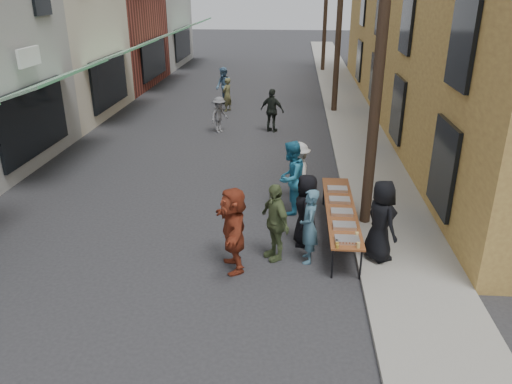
# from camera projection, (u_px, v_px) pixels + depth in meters

# --- Properties ---
(ground) EXTENTS (120.00, 120.00, 0.00)m
(ground) POSITION_uv_depth(u_px,v_px,m) (171.00, 282.00, 10.29)
(ground) COLOR #28282B
(ground) RESTS_ON ground
(sidewalk) EXTENTS (2.20, 60.00, 0.10)m
(sidewalk) POSITION_uv_depth(u_px,v_px,m) (349.00, 111.00, 23.70)
(sidewalk) COLOR gray
(sidewalk) RESTS_ON ground
(storefront_row) EXTENTS (8.00, 37.00, 9.00)m
(storefront_row) POSITION_uv_depth(u_px,v_px,m) (29.00, 19.00, 23.17)
(storefront_row) COLOR maroon
(storefront_row) RESTS_ON ground
(building_ochre) EXTENTS (10.00, 28.00, 10.00)m
(building_ochre) POSITION_uv_depth(u_px,v_px,m) (510.00, 1.00, 20.42)
(building_ochre) COLOR olive
(building_ochre) RESTS_ON ground
(utility_pole_near) EXTENTS (0.26, 0.26, 9.00)m
(utility_pole_near) POSITION_uv_depth(u_px,v_px,m) (381.00, 42.00, 11.00)
(utility_pole_near) COLOR #2D2116
(utility_pole_near) RESTS_ON ground
(utility_pole_mid) EXTENTS (0.26, 0.26, 9.00)m
(utility_pole_mid) POSITION_uv_depth(u_px,v_px,m) (340.00, 12.00, 22.03)
(utility_pole_mid) COLOR #2D2116
(utility_pole_mid) RESTS_ON ground
(utility_pole_far) EXTENTS (0.26, 0.26, 9.00)m
(utility_pole_far) POSITION_uv_depth(u_px,v_px,m) (326.00, 2.00, 33.05)
(utility_pole_far) COLOR #2D2116
(utility_pole_far) RESTS_ON ground
(serving_table) EXTENTS (0.70, 4.00, 0.75)m
(serving_table) POSITION_uv_depth(u_px,v_px,m) (341.00, 210.00, 11.85)
(serving_table) COLOR brown
(serving_table) RESTS_ON ground
(catering_tray_sausage) EXTENTS (0.50, 0.33, 0.08)m
(catering_tray_sausage) POSITION_uv_depth(u_px,v_px,m) (347.00, 240.00, 10.31)
(catering_tray_sausage) COLOR maroon
(catering_tray_sausage) RESTS_ON serving_table
(catering_tray_foil_b) EXTENTS (0.50, 0.33, 0.08)m
(catering_tray_foil_b) POSITION_uv_depth(u_px,v_px,m) (344.00, 226.00, 10.90)
(catering_tray_foil_b) COLOR #B2B2B7
(catering_tray_foil_b) RESTS_ON serving_table
(catering_tray_buns) EXTENTS (0.50, 0.33, 0.08)m
(catering_tray_buns) POSITION_uv_depth(u_px,v_px,m) (342.00, 212.00, 11.55)
(catering_tray_buns) COLOR tan
(catering_tray_buns) RESTS_ON serving_table
(catering_tray_foil_d) EXTENTS (0.50, 0.33, 0.08)m
(catering_tray_foil_d) POSITION_uv_depth(u_px,v_px,m) (340.00, 200.00, 12.19)
(catering_tray_foil_d) COLOR #B2B2B7
(catering_tray_foil_d) RESTS_ON serving_table
(catering_tray_buns_end) EXTENTS (0.50, 0.33, 0.08)m
(catering_tray_buns_end) POSITION_uv_depth(u_px,v_px,m) (337.00, 189.00, 12.83)
(catering_tray_buns_end) COLOR tan
(catering_tray_buns_end) RESTS_ON serving_table
(condiment_jar_a) EXTENTS (0.07, 0.07, 0.08)m
(condiment_jar_a) POSITION_uv_depth(u_px,v_px,m) (337.00, 246.00, 10.05)
(condiment_jar_a) COLOR #A57F26
(condiment_jar_a) RESTS_ON serving_table
(condiment_jar_b) EXTENTS (0.07, 0.07, 0.08)m
(condiment_jar_b) POSITION_uv_depth(u_px,v_px,m) (337.00, 244.00, 10.14)
(condiment_jar_b) COLOR #A57F26
(condiment_jar_b) RESTS_ON serving_table
(condiment_jar_c) EXTENTS (0.07, 0.07, 0.08)m
(condiment_jar_c) POSITION_uv_depth(u_px,v_px,m) (337.00, 242.00, 10.23)
(condiment_jar_c) COLOR #A57F26
(condiment_jar_c) RESTS_ON serving_table
(cup_stack) EXTENTS (0.08, 0.08, 0.12)m
(cup_stack) POSITION_uv_depth(u_px,v_px,m) (358.00, 245.00, 10.05)
(cup_stack) COLOR tan
(cup_stack) RESTS_ON serving_table
(guest_front_a) EXTENTS (0.58, 0.86, 1.74)m
(guest_front_a) POSITION_uv_depth(u_px,v_px,m) (306.00, 210.00, 11.46)
(guest_front_a) COLOR black
(guest_front_a) RESTS_ON ground
(guest_front_b) EXTENTS (0.43, 0.63, 1.69)m
(guest_front_b) POSITION_uv_depth(u_px,v_px,m) (309.00, 226.00, 10.75)
(guest_front_b) COLOR #416A7F
(guest_front_b) RESTS_ON ground
(guest_front_c) EXTENTS (1.11, 1.20, 1.98)m
(guest_front_c) POSITION_uv_depth(u_px,v_px,m) (291.00, 178.00, 13.03)
(guest_front_c) COLOR teal
(guest_front_c) RESTS_ON ground
(guest_front_d) EXTENTS (0.79, 1.19, 1.72)m
(guest_front_d) POSITION_uv_depth(u_px,v_px,m) (298.00, 172.00, 13.77)
(guest_front_d) COLOR silver
(guest_front_d) RESTS_ON ground
(guest_front_e) EXTENTS (0.92, 1.11, 1.77)m
(guest_front_e) POSITION_uv_depth(u_px,v_px,m) (275.00, 222.00, 10.86)
(guest_front_e) COLOR #57673B
(guest_front_e) RESTS_ON ground
(guest_queue_back) EXTENTS (1.00, 1.82, 1.87)m
(guest_queue_back) POSITION_uv_depth(u_px,v_px,m) (233.00, 229.00, 10.44)
(guest_queue_back) COLOR maroon
(guest_queue_back) RESTS_ON ground
(server) EXTENTS (0.90, 1.05, 1.82)m
(server) POSITION_uv_depth(u_px,v_px,m) (381.00, 221.00, 10.65)
(server) COLOR black
(server) RESTS_ON sidewalk
(passerby_left) EXTENTS (0.96, 1.09, 1.46)m
(passerby_left) POSITION_uv_depth(u_px,v_px,m) (219.00, 115.00, 20.30)
(passerby_left) COLOR slate
(passerby_left) RESTS_ON ground
(passerby_mid) EXTENTS (1.12, 0.81, 1.77)m
(passerby_mid) POSITION_uv_depth(u_px,v_px,m) (272.00, 111.00, 20.33)
(passerby_mid) COLOR black
(passerby_mid) RESTS_ON ground
(passerby_right) EXTENTS (0.61, 0.69, 1.58)m
(passerby_right) POSITION_uv_depth(u_px,v_px,m) (227.00, 95.00, 23.68)
(passerby_right) COLOR brown
(passerby_right) RESTS_ON ground
(passerby_far) EXTENTS (1.10, 1.15, 1.87)m
(passerby_far) POSITION_uv_depth(u_px,v_px,m) (224.00, 87.00, 24.78)
(passerby_far) COLOR #4E7496
(passerby_far) RESTS_ON ground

